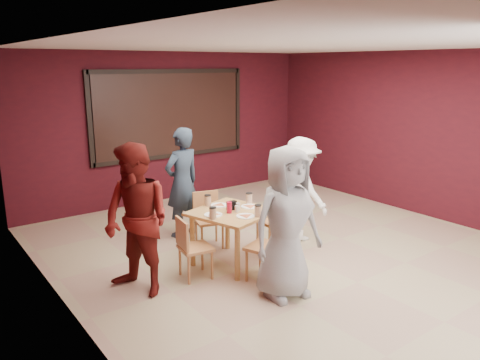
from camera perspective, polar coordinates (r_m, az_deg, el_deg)
floor at (r=6.65m, az=6.63°, el=-8.86°), size 7.00×7.00×0.00m
window_blinds at (r=9.00m, az=-8.38°, el=7.95°), size 3.00×0.02×1.50m
dining_table at (r=6.08m, az=-0.98°, el=-4.55°), size 1.14×1.14×0.87m
chair_front at (r=5.65m, az=3.81°, el=-7.75°), size 0.53×0.53×0.85m
chair_back at (r=6.77m, az=-3.95°, el=-4.36°), size 0.47×0.47×0.78m
chair_left at (r=5.76m, az=-6.07°, el=-7.85°), size 0.43×0.43×0.77m
chair_right at (r=6.56m, az=4.89°, el=-4.34°), size 0.46×0.46×0.91m
diner_front at (r=5.20m, az=5.69°, el=-5.23°), size 0.90×0.64×1.73m
diner_back at (r=7.08m, az=-7.05°, el=-0.32°), size 0.67×0.49×1.67m
diner_left at (r=5.36m, az=-12.45°, el=-4.83°), size 0.91×1.02×1.74m
diner_right at (r=6.96m, az=7.36°, el=-1.11°), size 0.58×1.00×1.54m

